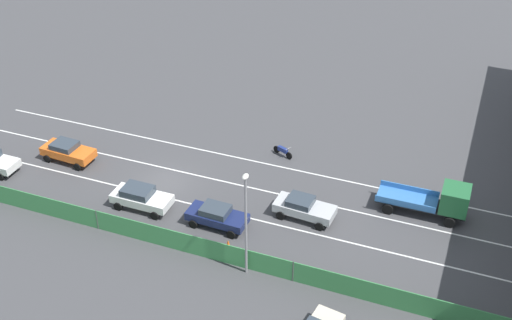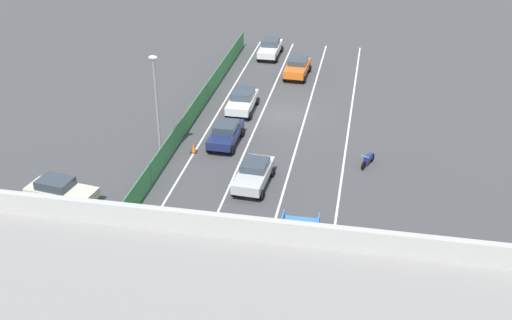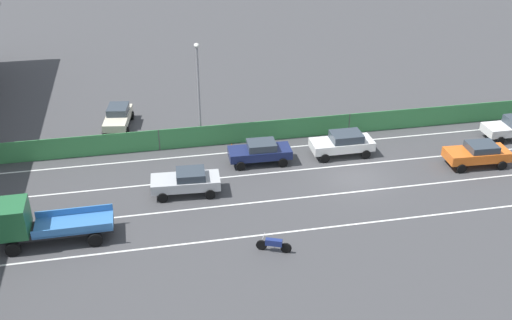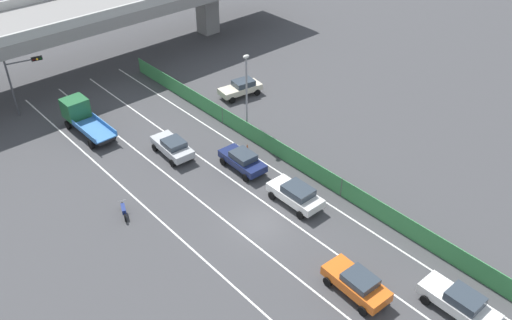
% 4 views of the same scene
% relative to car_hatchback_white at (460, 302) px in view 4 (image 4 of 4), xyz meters
% --- Properties ---
extents(ground_plane, '(300.00, 300.00, 0.00)m').
position_rel_car_hatchback_white_xyz_m(ground_plane, '(-3.39, 13.62, -0.91)').
color(ground_plane, '#424244').
extents(lane_line_left_edge, '(0.14, 46.66, 0.01)m').
position_rel_car_hatchback_white_xyz_m(lane_line_left_edge, '(-8.57, 18.95, -0.91)').
color(lane_line_left_edge, silver).
rests_on(lane_line_left_edge, ground).
extents(lane_line_mid_left, '(0.14, 46.66, 0.01)m').
position_rel_car_hatchback_white_xyz_m(lane_line_mid_left, '(-5.12, 18.95, -0.91)').
color(lane_line_mid_left, silver).
rests_on(lane_line_mid_left, ground).
extents(lane_line_mid_right, '(0.14, 46.66, 0.01)m').
position_rel_car_hatchback_white_xyz_m(lane_line_mid_right, '(-1.66, 18.95, -0.91)').
color(lane_line_mid_right, silver).
rests_on(lane_line_mid_right, ground).
extents(lane_line_right_edge, '(0.14, 46.66, 0.01)m').
position_rel_car_hatchback_white_xyz_m(lane_line_right_edge, '(1.79, 18.95, -0.91)').
color(lane_line_right_edge, silver).
rests_on(lane_line_right_edge, ground).
extents(elevated_overpass, '(59.09, 9.44, 7.67)m').
position_rel_car_hatchback_white_xyz_m(elevated_overpass, '(-3.39, 44.28, 5.10)').
color(elevated_overpass, gray).
rests_on(elevated_overpass, ground).
extents(green_fence, '(0.10, 42.76, 1.57)m').
position_rel_car_hatchback_white_xyz_m(green_fence, '(3.22, 18.95, -0.12)').
color(green_fence, '#3D8E4C').
rests_on(green_fence, ground).
extents(car_hatchback_white, '(2.00, 4.67, 1.67)m').
position_rel_car_hatchback_white_xyz_m(car_hatchback_white, '(0.00, 0.00, 0.00)').
color(car_hatchback_white, silver).
rests_on(car_hatchback_white, ground).
extents(car_sedan_white, '(2.05, 4.37, 1.65)m').
position_rel_car_hatchback_white_xyz_m(car_sedan_white, '(-0.04, 13.43, 0.01)').
color(car_sedan_white, white).
rests_on(car_sedan_white, ground).
extents(car_taxi_orange, '(2.18, 4.35, 1.59)m').
position_rel_car_hatchback_white_xyz_m(car_taxi_orange, '(-3.33, 4.95, -0.01)').
color(car_taxi_orange, orange).
rests_on(car_taxi_orange, ground).
extents(car_sedan_navy, '(2.04, 4.31, 1.57)m').
position_rel_car_hatchback_white_xyz_m(car_sedan_navy, '(-0.09, 19.38, -0.03)').
color(car_sedan_navy, navy).
rests_on(car_sedan_navy, ground).
extents(car_sedan_silver, '(2.21, 4.38, 1.57)m').
position_rel_car_hatchback_white_xyz_m(car_sedan_silver, '(-3.16, 24.72, -0.03)').
color(car_sedan_silver, '#B7BABC').
rests_on(car_sedan_silver, ground).
extents(flatbed_truck_blue, '(2.35, 6.33, 2.60)m').
position_rel_car_hatchback_white_xyz_m(flatbed_truck_blue, '(-6.78, 33.57, 0.42)').
color(flatbed_truck_blue, black).
rests_on(flatbed_truck_blue, ground).
extents(motorcycle, '(0.92, 1.84, 0.93)m').
position_rel_car_hatchback_white_xyz_m(motorcycle, '(-10.16, 20.71, -0.45)').
color(motorcycle, black).
rests_on(motorcycle, ground).
extents(parked_sedan_cream, '(4.46, 2.43, 1.59)m').
position_rel_car_hatchback_white_xyz_m(parked_sedan_cream, '(7.86, 28.94, -0.03)').
color(parked_sedan_cream, beige).
rests_on(parked_sedan_cream, ground).
extents(traffic_light, '(3.23, 1.00, 5.44)m').
position_rel_car_hatchback_white_xyz_m(traffic_light, '(-9.12, 39.51, 2.94)').
color(traffic_light, '#47474C').
rests_on(traffic_light, ground).
extents(street_lamp, '(0.60, 0.36, 7.60)m').
position_rel_car_hatchback_white_xyz_m(street_lamp, '(3.53, 23.04, 3.67)').
color(street_lamp, gray).
rests_on(street_lamp, ground).
extents(traffic_cone, '(0.47, 0.47, 0.72)m').
position_rel_car_hatchback_white_xyz_m(traffic_cone, '(1.83, 21.05, -0.57)').
color(traffic_cone, orange).
rests_on(traffic_cone, ground).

